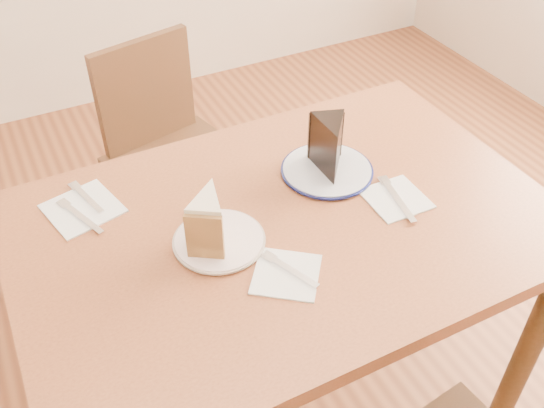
% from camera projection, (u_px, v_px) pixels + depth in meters
% --- Properties ---
extents(ground, '(4.00, 4.00, 0.00)m').
position_uv_depth(ground, '(283.00, 402.00, 1.85)').
color(ground, '#4C2514').
rests_on(ground, ground).
extents(table, '(1.20, 0.80, 0.75)m').
position_uv_depth(table, '(286.00, 251.00, 1.42)').
color(table, '#582B18').
rests_on(table, ground).
extents(chair_far, '(0.49, 0.49, 0.82)m').
position_uv_depth(chair_far, '(173.00, 154.00, 2.04)').
color(chair_far, black).
rests_on(chair_far, ground).
extents(plate_cream, '(0.19, 0.19, 0.01)m').
position_uv_depth(plate_cream, '(219.00, 241.00, 1.30)').
color(plate_cream, white).
rests_on(plate_cream, table).
extents(plate_navy, '(0.22, 0.22, 0.01)m').
position_uv_depth(plate_navy, '(327.00, 170.00, 1.48)').
color(plate_navy, silver).
rests_on(plate_navy, table).
extents(carrot_cake, '(0.12, 0.13, 0.11)m').
position_uv_depth(carrot_cake, '(210.00, 219.00, 1.26)').
color(carrot_cake, white).
rests_on(carrot_cake, plate_cream).
extents(chocolate_cake, '(0.12, 0.14, 0.12)m').
position_uv_depth(chocolate_cake, '(331.00, 150.00, 1.43)').
color(chocolate_cake, black).
rests_on(chocolate_cake, plate_navy).
extents(napkin_cream, '(0.18, 0.18, 0.00)m').
position_uv_depth(napkin_cream, '(286.00, 274.00, 1.23)').
color(napkin_cream, white).
rests_on(napkin_cream, table).
extents(napkin_navy, '(0.14, 0.14, 0.00)m').
position_uv_depth(napkin_navy, '(396.00, 199.00, 1.41)').
color(napkin_navy, white).
rests_on(napkin_navy, table).
extents(napkin_spare, '(0.18, 0.18, 0.00)m').
position_uv_depth(napkin_spare, '(83.00, 208.00, 1.38)').
color(napkin_spare, white).
rests_on(napkin_spare, table).
extents(fork_cream, '(0.07, 0.13, 0.00)m').
position_uv_depth(fork_cream, '(291.00, 270.00, 1.23)').
color(fork_cream, silver).
rests_on(fork_cream, napkin_cream).
extents(knife_navy, '(0.05, 0.17, 0.00)m').
position_uv_depth(knife_navy, '(397.00, 199.00, 1.40)').
color(knife_navy, silver).
rests_on(knife_navy, napkin_navy).
extents(fork_spare, '(0.05, 0.14, 0.00)m').
position_uv_depth(fork_spare, '(87.00, 197.00, 1.41)').
color(fork_spare, white).
rests_on(fork_spare, napkin_spare).
extents(knife_spare, '(0.07, 0.15, 0.00)m').
position_uv_depth(knife_spare, '(81.00, 217.00, 1.35)').
color(knife_spare, silver).
rests_on(knife_spare, napkin_spare).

